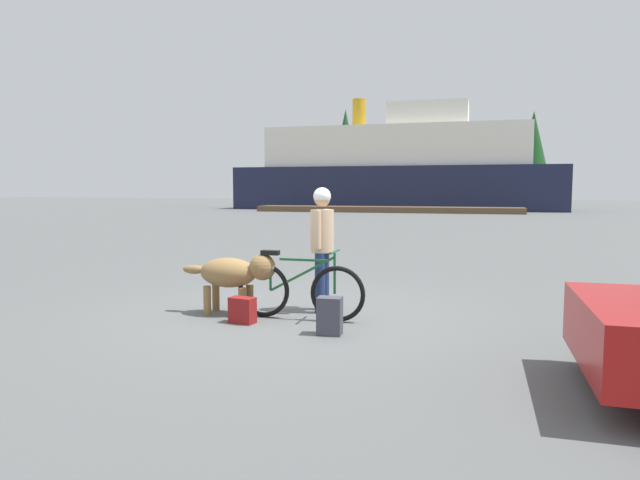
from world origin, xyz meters
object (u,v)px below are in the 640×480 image
Objects in this scene: dog at (235,273)px; backpack at (330,316)px; handbag_pannier at (242,310)px; person_cyclist at (322,237)px; bicycle at (299,290)px; ferry_boat at (397,170)px.

dog reaches higher than backpack.
backpack is 1.23m from handbag_pannier.
dog is 1.67m from backpack.
handbag_pannier is at bearing -129.94° from person_cyclist.
handbag_pannier is (-0.62, -0.39, -0.22)m from bicycle.
ferry_boat is at bearing 94.90° from dog.
handbag_pannier is (-0.78, -0.94, -0.86)m from person_cyclist.
bicycle is at bearing -106.71° from person_cyclist.
bicycle is 1.01× the size of person_cyclist.
dog is at bearing -154.23° from person_cyclist.
backpack is 40.34m from ferry_boat.
person_cyclist is 0.07× the size of ferry_boat.
handbag_pannier is at bearing -55.09° from dog.
person_cyclist reaches higher than dog.
backpack is at bearing -70.37° from person_cyclist.
backpack is (1.49, -0.66, -0.34)m from dog.
handbag_pannier is 39.97m from ferry_boat.
person_cyclist is 1.27× the size of dog.
backpack is at bearing -83.06° from ferry_boat.
bicycle is 5.27× the size of handbag_pannier.
bicycle reaches higher than handbag_pannier.
ferry_boat is (-3.37, 39.27, 2.63)m from dog.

